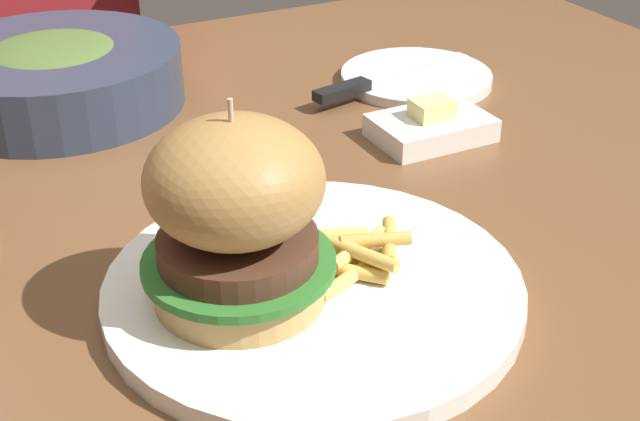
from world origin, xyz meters
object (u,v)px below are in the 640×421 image
(main_plate, at_px, (314,289))
(soup_bowl, at_px, (56,74))
(burger_sandwich, at_px, (238,213))
(bread_plate, at_px, (416,77))
(table_knife, at_px, (380,80))
(butter_dish, at_px, (433,128))
(diner_person, at_px, (9,108))

(main_plate, bearing_deg, soup_bowl, 100.37)
(burger_sandwich, distance_m, bread_plate, 0.42)
(bread_plate, relative_size, table_knife, 0.79)
(main_plate, height_order, bread_plate, main_plate)
(bread_plate, relative_size, soup_bowl, 0.65)
(burger_sandwich, distance_m, table_knife, 0.38)
(bread_plate, bearing_deg, soup_bowl, 162.55)
(burger_sandwich, bearing_deg, bread_plate, 42.57)
(table_knife, distance_m, soup_bowl, 0.31)
(butter_dish, bearing_deg, main_plate, -140.55)
(main_plate, xyz_separation_m, burger_sandwich, (-0.05, 0.00, 0.07))
(burger_sandwich, relative_size, bread_plate, 0.87)
(burger_sandwich, bearing_deg, diner_person, 91.37)
(main_plate, height_order, soup_bowl, soup_bowl)
(diner_person, bearing_deg, bread_plate, -59.65)
(soup_bowl, bearing_deg, butter_dish, -39.91)
(bread_plate, xyz_separation_m, table_knife, (-0.05, -0.01, 0.01))
(bread_plate, xyz_separation_m, diner_person, (-0.33, 0.56, -0.18))
(table_knife, bearing_deg, soup_bowl, 158.15)
(main_plate, distance_m, bread_plate, 0.39)
(burger_sandwich, relative_size, soup_bowl, 0.56)
(main_plate, relative_size, burger_sandwich, 2.04)
(butter_dish, bearing_deg, bread_plate, 63.55)
(table_knife, xyz_separation_m, soup_bowl, (-0.28, 0.11, 0.02))
(main_plate, relative_size, soup_bowl, 1.14)
(main_plate, bearing_deg, diner_person, 94.54)
(main_plate, xyz_separation_m, butter_dish, (0.20, 0.16, 0.00))
(burger_sandwich, height_order, soup_bowl, burger_sandwich)
(diner_person, bearing_deg, table_knife, -63.85)
(butter_dish, bearing_deg, burger_sandwich, -147.02)
(bread_plate, height_order, butter_dish, butter_dish)
(bread_plate, height_order, table_knife, table_knife)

